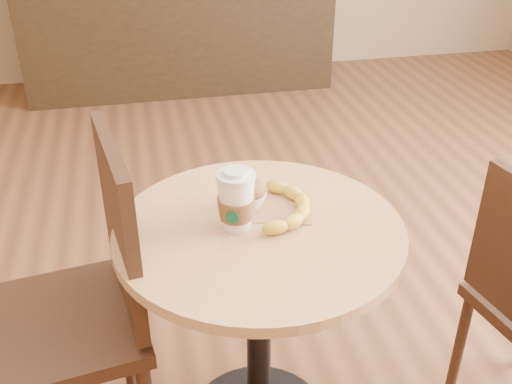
{
  "coord_description": "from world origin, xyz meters",
  "views": [
    {
      "loc": [
        -0.38,
        -1.26,
        1.59
      ],
      "look_at": [
        -0.1,
        0.04,
        0.83
      ],
      "focal_mm": 42.0,
      "sensor_mm": 36.0,
      "label": 1
    }
  ],
  "objects_px": {
    "cafe_table": "(259,288)",
    "banana": "(285,205)",
    "chair_left": "(81,304)",
    "muffin": "(250,194)",
    "coffee_cup": "(236,202)"
  },
  "relations": [
    {
      "from": "cafe_table",
      "to": "banana",
      "type": "bearing_deg",
      "value": 33.72
    },
    {
      "from": "chair_left",
      "to": "banana",
      "type": "height_order",
      "value": "chair_left"
    },
    {
      "from": "cafe_table",
      "to": "chair_left",
      "type": "bearing_deg",
      "value": 175.72
    },
    {
      "from": "cafe_table",
      "to": "banana",
      "type": "xyz_separation_m",
      "value": [
        0.08,
        0.05,
        0.22
      ]
    },
    {
      "from": "chair_left",
      "to": "banana",
      "type": "bearing_deg",
      "value": 83.31
    },
    {
      "from": "chair_left",
      "to": "muffin",
      "type": "distance_m",
      "value": 0.53
    },
    {
      "from": "chair_left",
      "to": "muffin",
      "type": "height_order",
      "value": "chair_left"
    },
    {
      "from": "muffin",
      "to": "cafe_table",
      "type": "bearing_deg",
      "value": -88.07
    },
    {
      "from": "chair_left",
      "to": "coffee_cup",
      "type": "bearing_deg",
      "value": 78.19
    },
    {
      "from": "cafe_table",
      "to": "muffin",
      "type": "height_order",
      "value": "muffin"
    },
    {
      "from": "cafe_table",
      "to": "muffin",
      "type": "distance_m",
      "value": 0.26
    },
    {
      "from": "muffin",
      "to": "banana",
      "type": "height_order",
      "value": "muffin"
    },
    {
      "from": "coffee_cup",
      "to": "banana",
      "type": "xyz_separation_m",
      "value": [
        0.14,
        0.04,
        -0.05
      ]
    },
    {
      "from": "chair_left",
      "to": "coffee_cup",
      "type": "height_order",
      "value": "chair_left"
    },
    {
      "from": "chair_left",
      "to": "muffin",
      "type": "relative_size",
      "value": 11.32
    }
  ]
}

